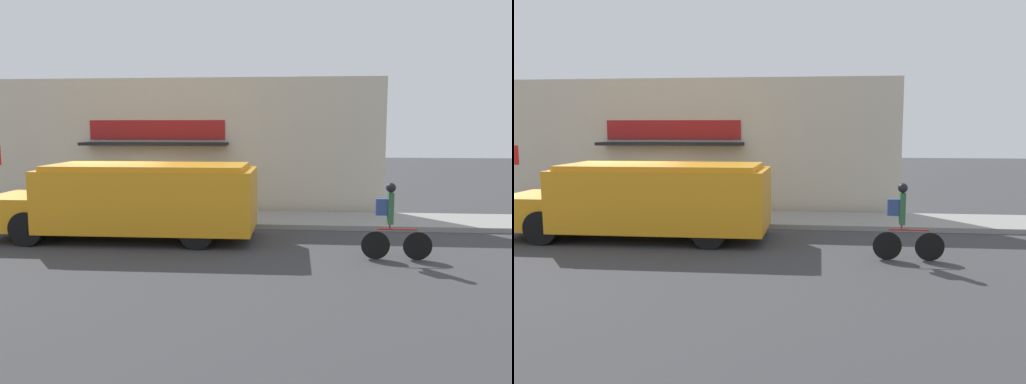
# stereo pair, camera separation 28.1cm
# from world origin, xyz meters

# --- Properties ---
(ground_plane) EXTENTS (70.00, 70.00, 0.00)m
(ground_plane) POSITION_xyz_m (0.00, 0.00, 0.00)
(ground_plane) COLOR #38383A
(sidewalk) EXTENTS (28.00, 2.34, 0.14)m
(sidewalk) POSITION_xyz_m (0.00, 1.17, 0.07)
(sidewalk) COLOR gray
(sidewalk) RESTS_ON ground_plane
(storefront) EXTENTS (16.05, 0.98, 4.53)m
(storefront) POSITION_xyz_m (0.02, 2.69, 2.27)
(storefront) COLOR beige
(storefront) RESTS_ON ground_plane
(school_bus) EXTENTS (6.84, 2.65, 1.96)m
(school_bus) POSITION_xyz_m (1.00, -1.54, 1.05)
(school_bus) COLOR orange
(school_bus) RESTS_ON ground_plane
(cyclist) EXTENTS (1.53, 0.21, 1.70)m
(cyclist) POSITION_xyz_m (7.24, -3.02, 0.84)
(cyclist) COLOR black
(cyclist) RESTS_ON ground_plane
(trash_bin) EXTENTS (0.50, 0.50, 0.75)m
(trash_bin) POSITION_xyz_m (1.18, 1.53, 0.52)
(trash_bin) COLOR slate
(trash_bin) RESTS_ON sidewalk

